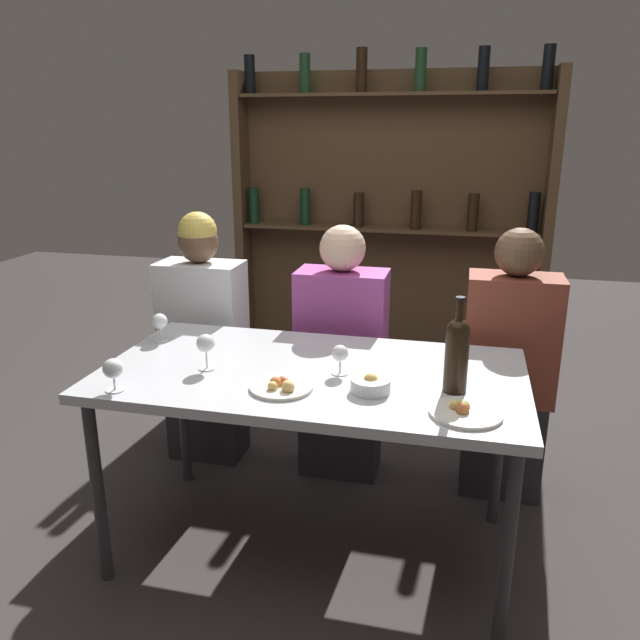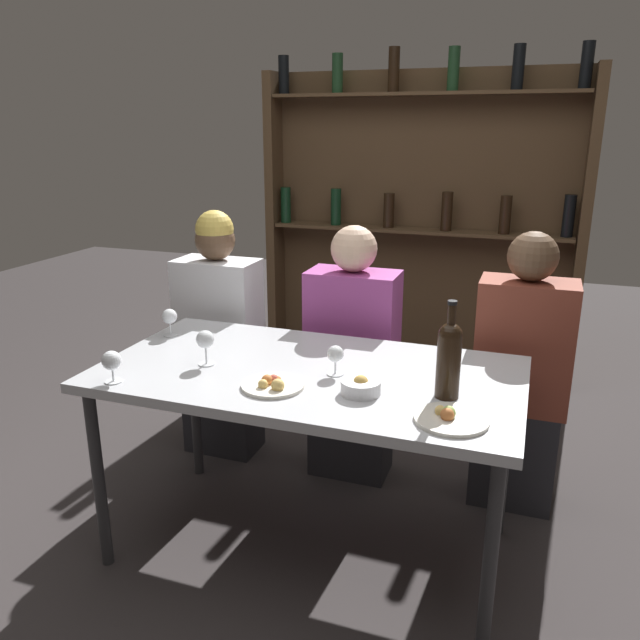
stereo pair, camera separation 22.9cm
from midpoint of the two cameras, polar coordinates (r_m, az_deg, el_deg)
ground_plane at (r=2.61m, az=1.74°, el=-20.03°), size 10.00×10.00×0.00m
dining_table at (r=2.26m, az=1.90°, el=-6.01°), size 1.50×0.80×0.75m
wine_rack_wall at (r=4.08m, az=10.67°, el=9.35°), size 2.01×0.21×2.03m
wine_bottle at (r=2.03m, az=14.91°, el=-3.29°), size 0.08×0.08×0.32m
wine_glass_0 at (r=2.27m, az=-7.62°, el=-1.93°), size 0.07×0.07×0.13m
wine_glass_1 at (r=2.17m, az=4.45°, el=-3.29°), size 0.06×0.06×0.11m
wine_glass_2 at (r=2.61m, az=-11.18°, el=0.19°), size 0.06×0.06×0.11m
wine_glass_3 at (r=2.18m, az=-15.71°, el=-3.73°), size 0.07×0.07×0.11m
food_plate_0 at (r=1.92m, az=15.23°, el=-8.70°), size 0.22×0.22×0.05m
food_plate_1 at (r=2.08m, az=-1.19°, el=-5.97°), size 0.21×0.21×0.05m
snack_bowl at (r=2.04m, az=6.98°, el=-6.11°), size 0.13×0.13×0.06m
seated_person_left at (r=3.06m, az=-7.02°, el=-1.92°), size 0.39×0.22×1.21m
seated_person_center at (r=2.85m, az=5.26°, el=-3.93°), size 0.40×0.22×1.18m
seated_person_right at (r=2.78m, az=20.12°, el=-5.37°), size 0.38×0.22×1.19m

